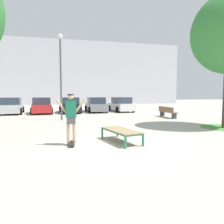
% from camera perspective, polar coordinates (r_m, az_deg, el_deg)
% --- Properties ---
extents(ground_plane, '(120.00, 120.00, 0.00)m').
position_cam_1_polar(ground_plane, '(7.83, 1.69, -8.24)').
color(ground_plane, '#B2AA9E').
extents(building_facade, '(40.05, 4.00, 11.36)m').
position_cam_1_polar(building_facade, '(40.10, -10.41, 10.27)').
color(building_facade, silver).
rests_on(building_facade, ground).
extents(skate_box, '(1.20, 2.03, 0.46)m').
position_cam_1_polar(skate_box, '(7.80, 2.45, -5.18)').
color(skate_box, '#237A4C').
rests_on(skate_box, ground).
extents(skateboard, '(0.20, 0.80, 0.09)m').
position_cam_1_polar(skateboard, '(7.47, -11.03, -8.35)').
color(skateboard, black).
rests_on(skateboard, ground).
extents(skater, '(1.00, 0.28, 1.69)m').
position_cam_1_polar(skater, '(7.31, -11.15, -0.73)').
color(skater, tan).
rests_on(skater, skateboard).
extents(car_silver, '(2.25, 4.35, 1.50)m').
position_cam_1_polar(car_silver, '(21.43, -25.69, 1.41)').
color(car_silver, '#B7BABF').
rests_on(car_silver, ground).
extents(car_red, '(2.24, 4.35, 1.50)m').
position_cam_1_polar(car_red, '(20.91, -18.67, 1.56)').
color(car_red, red).
rests_on(car_red, ground).
extents(car_black, '(2.17, 4.32, 1.50)m').
position_cam_1_polar(car_black, '(20.99, -11.43, 1.73)').
color(car_black, black).
rests_on(car_black, ground).
extents(car_grey, '(2.01, 4.25, 1.50)m').
position_cam_1_polar(car_grey, '(21.47, -4.38, 1.87)').
color(car_grey, slate).
rests_on(car_grey, ground).
extents(car_white, '(2.21, 4.34, 1.50)m').
position_cam_1_polar(car_white, '(21.95, 2.49, 1.94)').
color(car_white, silver).
rests_on(car_white, ground).
extents(park_bench, '(0.45, 2.40, 0.83)m').
position_cam_1_polar(park_bench, '(16.77, 14.84, 0.10)').
color(park_bench, brown).
rests_on(park_bench, ground).
extents(light_post, '(0.36, 0.36, 5.83)m').
position_cam_1_polar(light_post, '(14.91, -13.85, 12.57)').
color(light_post, '#4C4C51').
rests_on(light_post, ground).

